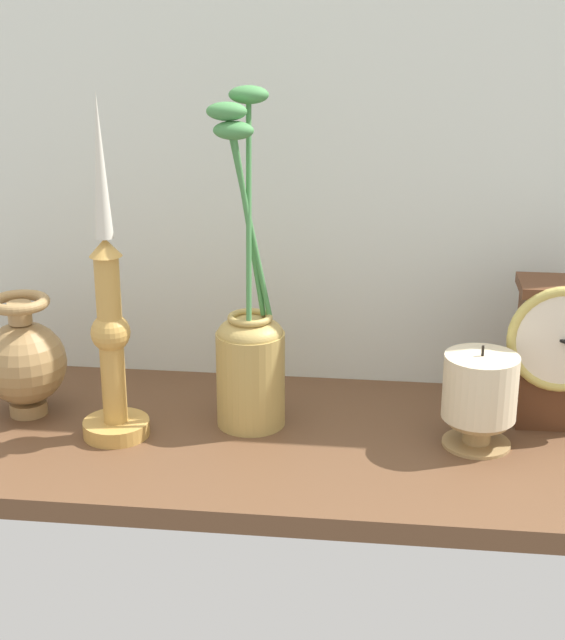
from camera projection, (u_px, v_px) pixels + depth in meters
ground_plane at (279, 444)px, 111.73cm from camera, size 100.00×36.00×2.40cm
back_wall at (297, 128)px, 118.00cm from camera, size 120.00×2.00×65.00cm
mantel_clock at (558, 349)px, 111.23cm from camera, size 12.55×9.31×17.82cm
candlestick_tall_left at (110, 331)px, 107.04cm from camera, size 7.62×7.62×38.87cm
brass_vase_bulbous at (24, 360)px, 114.46cm from camera, size 9.99×9.99×14.80cm
brass_vase_jar at (250, 348)px, 111.05cm from camera, size 8.38×8.00×38.90cm
pillar_candle_front at (480, 396)px, 106.53cm from camera, size 8.27×8.27×11.96cm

